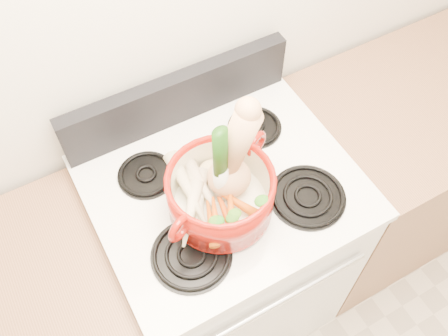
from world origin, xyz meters
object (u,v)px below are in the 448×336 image
stove_body (224,254)px  leek (221,166)px  dutch_oven (220,193)px  squash (229,156)px

stove_body → leek: bearing=-126.3°
stove_body → dutch_oven: (-0.05, -0.07, 0.58)m
stove_body → dutch_oven: 0.59m
squash → leek: bearing=-135.8°
leek → squash: bearing=3.6°
leek → dutch_oven: bearing=-141.0°
stove_body → dutch_oven: dutch_oven is taller
stove_body → squash: 0.69m
stove_body → squash: bearing=-101.1°
stove_body → leek: (-0.04, -0.06, 0.69)m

